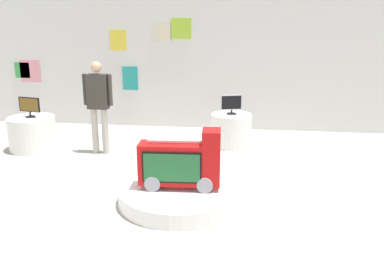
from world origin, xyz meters
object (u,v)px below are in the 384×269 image
Objects in this scene: main_display_pedestal at (180,195)px; display_pedestal_left_rear at (32,133)px; novelty_firetruck_tv at (181,164)px; shopper_browsing_near_truck at (98,100)px; tv_on_center_rear at (232,104)px; display_pedestal_center_rear at (231,130)px; tv_on_left_rear at (29,106)px.

display_pedestal_left_rear reaches higher than main_display_pedestal.
main_display_pedestal is 0.45m from novelty_firetruck_tv.
shopper_browsing_near_truck reaches higher than novelty_firetruck_tv.
main_display_pedestal is 3.83m from display_pedestal_left_rear.
novelty_firetruck_tv is (0.02, -0.01, 0.45)m from main_display_pedestal.
tv_on_center_rear is at bearing 77.85° from main_display_pedestal.
novelty_firetruck_tv reaches higher than display_pedestal_center_rear.
main_display_pedestal is 3.74× the size of tv_on_left_rear.
tv_on_center_rear is (3.84, 0.76, -0.01)m from tv_on_left_rear.
display_pedestal_center_rear is at bearing 77.84° from main_display_pedestal.
tv_on_center_rear is at bearing 18.39° from shopper_browsing_near_truck.
main_display_pedestal is 4.04× the size of tv_on_center_rear.
shopper_browsing_near_truck reaches higher than main_display_pedestal.
display_pedestal_center_rear reaches higher than main_display_pedestal.
shopper_browsing_near_truck reaches higher than display_pedestal_left_rear.
tv_on_left_rear reaches higher than main_display_pedestal.
display_pedestal_left_rear is 0.54m from tv_on_left_rear.
main_display_pedestal is 2.11× the size of display_pedestal_center_rear.
display_pedestal_left_rear is 1.97× the size of tv_on_left_rear.
novelty_firetruck_tv is 2.87m from display_pedestal_center_rear.
novelty_firetruck_tv is at bearing -32.08° from display_pedestal_left_rear.
novelty_firetruck_tv is 2.47× the size of tv_on_left_rear.
tv_on_left_rear is (-3.26, 2.04, 0.31)m from novelty_firetruck_tv.
shopper_browsing_near_truck is at bearing -161.61° from tv_on_center_rear.
novelty_firetruck_tv is 1.26× the size of display_pedestal_left_rear.
tv_on_center_rear is 0.24× the size of shopper_browsing_near_truck.
main_display_pedestal is at bearing -47.15° from shopper_browsing_near_truck.
display_pedestal_left_rear is at bearing 101.93° from tv_on_left_rear.
shopper_browsing_near_truck is at bearing -2.22° from display_pedestal_left_rear.
novelty_firetruck_tv is 3.86m from tv_on_left_rear.
display_pedestal_center_rear is (0.60, 2.80, 0.21)m from main_display_pedestal.
main_display_pedestal is 0.98× the size of shopper_browsing_near_truck.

